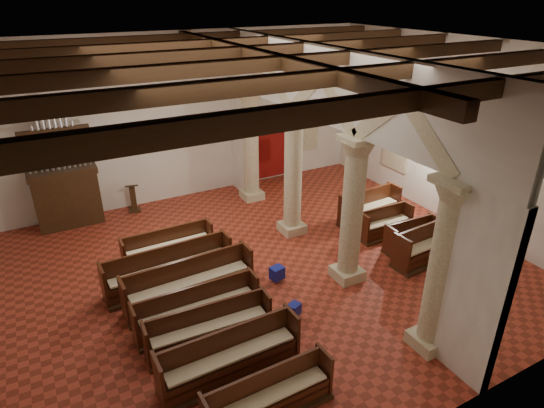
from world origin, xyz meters
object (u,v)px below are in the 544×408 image
at_px(pipe_organ, 65,187).
at_px(aisle_pew_0, 427,250).
at_px(nave_pew_0, 269,401).
at_px(lectern, 133,200).
at_px(processional_banner, 290,170).

bearing_deg(pipe_organ, aisle_pew_0, -39.87).
relative_size(nave_pew_0, aisle_pew_0, 1.10).
bearing_deg(aisle_pew_0, lectern, 128.58).
height_order(nave_pew_0, aisle_pew_0, aisle_pew_0).
bearing_deg(nave_pew_0, lectern, 90.11).
distance_m(pipe_organ, aisle_pew_0, 11.58).
bearing_deg(pipe_organ, nave_pew_0, -76.86).
height_order(pipe_organ, aisle_pew_0, pipe_organ).
bearing_deg(lectern, pipe_organ, -168.44).
distance_m(pipe_organ, processional_banner, 8.13).
bearing_deg(nave_pew_0, aisle_pew_0, 19.92).
bearing_deg(processional_banner, pipe_organ, 158.45).
height_order(lectern, processional_banner, processional_banner).
bearing_deg(aisle_pew_0, pipe_organ, 136.24).
relative_size(pipe_organ, processional_banner, 2.13).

